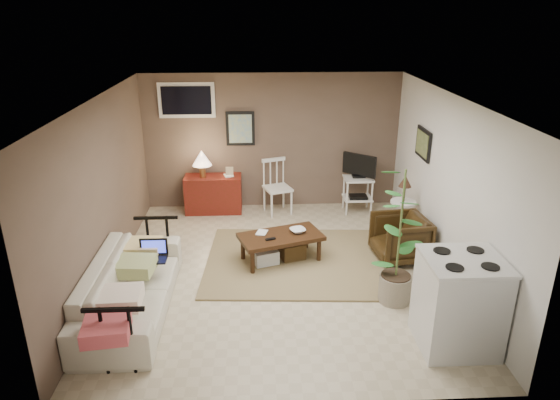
{
  "coord_description": "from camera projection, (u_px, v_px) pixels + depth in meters",
  "views": [
    {
      "loc": [
        -0.27,
        -6.1,
        3.44
      ],
      "look_at": [
        0.04,
        0.35,
        0.93
      ],
      "focal_mm": 32.0,
      "sensor_mm": 36.0,
      "label": 1
    }
  ],
  "objects": [
    {
      "name": "spindle_chair",
      "position": [
        277.0,
        188.0,
        8.77
      ],
      "size": [
        0.55,
        0.55,
        0.96
      ],
      "color": "white",
      "rests_on": "floor"
    },
    {
      "name": "floor",
      "position": [
        278.0,
        271.0,
        6.94
      ],
      "size": [
        5.0,
        5.0,
        0.0
      ],
      "primitive_type": "plane",
      "color": "#C1B293",
      "rests_on": "ground"
    },
    {
      "name": "potted_plant",
      "position": [
        400.0,
        233.0,
        5.91
      ],
      "size": [
        0.44,
        0.44,
        1.75
      ],
      "color": "gray",
      "rests_on": "floor"
    },
    {
      "name": "sofa_end_rails",
      "position": [
        141.0,
        283.0,
        5.91
      ],
      "size": [
        0.61,
        2.26,
        0.76
      ],
      "primitive_type": null,
      "color": "black",
      "rests_on": "floor"
    },
    {
      "name": "laptop",
      "position": [
        153.0,
        253.0,
        6.21
      ],
      "size": [
        0.35,
        0.25,
        0.24
      ],
      "color": "black",
      "rests_on": "sofa"
    },
    {
      "name": "coffee_table",
      "position": [
        280.0,
        246.0,
        7.13
      ],
      "size": [
        1.28,
        0.93,
        0.44
      ],
      "color": "#321A0D",
      "rests_on": "floor"
    },
    {
      "name": "side_table",
      "position": [
        403.0,
        200.0,
        7.69
      ],
      "size": [
        0.39,
        0.39,
        1.05
      ],
      "color": "white",
      "rests_on": "floor"
    },
    {
      "name": "art_back",
      "position": [
        240.0,
        129.0,
        8.69
      ],
      "size": [
        0.5,
        0.03,
        0.6
      ],
      "primitive_type": "cube",
      "color": "black"
    },
    {
      "name": "armchair",
      "position": [
        400.0,
        236.0,
        7.15
      ],
      "size": [
        0.74,
        0.78,
        0.73
      ],
      "primitive_type": "imported",
      "rotation": [
        0.0,
        0.0,
        -1.45
      ],
      "color": "black",
      "rests_on": "floor"
    },
    {
      "name": "sofa_pillows",
      "position": [
        128.0,
        282.0,
        5.61
      ],
      "size": [
        0.43,
        2.15,
        0.15
      ],
      "primitive_type": null,
      "color": "#F7E2CC",
      "rests_on": "sofa"
    },
    {
      "name": "red_console",
      "position": [
        212.0,
        191.0,
        8.82
      ],
      "size": [
        0.99,
        0.44,
        1.14
      ],
      "color": "maroon",
      "rests_on": "floor"
    },
    {
      "name": "bowl",
      "position": [
        298.0,
        225.0,
        7.12
      ],
      "size": [
        0.22,
        0.12,
        0.22
      ],
      "primitive_type": "imported",
      "rotation": [
        0.0,
        0.0,
        0.34
      ],
      "color": "#321A0D",
      "rests_on": "coffee_table"
    },
    {
      "name": "book_console",
      "position": [
        224.0,
        171.0,
        8.69
      ],
      "size": [
        0.15,
        0.06,
        0.2
      ],
      "primitive_type": "imported",
      "rotation": [
        0.0,
        0.0,
        0.27
      ],
      "color": "#321A0D",
      "rests_on": "red_console"
    },
    {
      "name": "rug",
      "position": [
        299.0,
        261.0,
        7.19
      ],
      "size": [
        2.76,
        2.27,
        0.03
      ],
      "primitive_type": "cube",
      "rotation": [
        0.0,
        0.0,
        -0.06
      ],
      "color": "olive",
      "rests_on": "floor"
    },
    {
      "name": "sofa",
      "position": [
        130.0,
        278.0,
        5.88
      ],
      "size": [
        0.66,
        2.26,
        0.89
      ],
      "primitive_type": "imported",
      "rotation": [
        0.0,
        0.0,
        1.57
      ],
      "color": "beige",
      "rests_on": "floor"
    },
    {
      "name": "tv_stand",
      "position": [
        358.0,
        182.0,
        8.77
      ],
      "size": [
        0.52,
        0.44,
        1.06
      ],
      "color": "white",
      "rests_on": "floor"
    },
    {
      "name": "art_right",
      "position": [
        423.0,
        144.0,
        7.46
      ],
      "size": [
        0.03,
        0.6,
        0.45
      ],
      "primitive_type": "cube",
      "color": "black"
    },
    {
      "name": "book_table",
      "position": [
        257.0,
        226.0,
        7.11
      ],
      "size": [
        0.14,
        0.06,
        0.2
      ],
      "primitive_type": "imported",
      "rotation": [
        0.0,
        0.0,
        -0.29
      ],
      "color": "#321A0D",
      "rests_on": "coffee_table"
    },
    {
      "name": "window",
      "position": [
        187.0,
        100.0,
        8.47
      ],
      "size": [
        0.96,
        0.03,
        0.6
      ],
      "primitive_type": "cube",
      "color": "white"
    },
    {
      "name": "stove",
      "position": [
        459.0,
        303.0,
        5.25
      ],
      "size": [
        0.81,
        0.75,
        1.05
      ],
      "color": "silver",
      "rests_on": "floor"
    }
  ]
}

